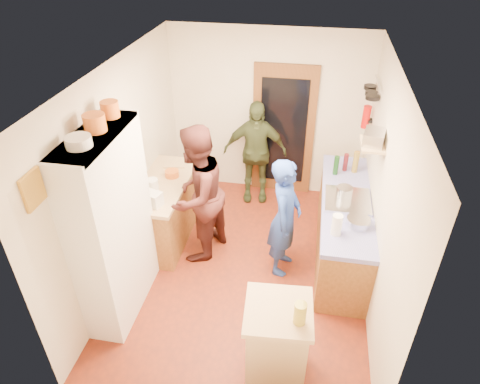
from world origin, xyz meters
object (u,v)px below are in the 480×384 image
(person_left, at_px, (201,194))
(person_back, at_px, (256,152))
(hutch_body, at_px, (113,228))
(right_counter_base, at_px, (342,229))
(island_base, at_px, (276,343))
(person_hob, at_px, (287,219))

(person_left, distance_m, person_back, 1.50)
(hutch_body, bearing_deg, person_back, 64.42)
(right_counter_base, xyz_separation_m, island_base, (-0.66, -1.92, 0.01))
(hutch_body, bearing_deg, person_hob, 26.29)
(island_base, xyz_separation_m, person_left, (-1.16, 1.67, 0.50))
(person_hob, bearing_deg, island_base, -170.84)
(hutch_body, xyz_separation_m, person_back, (1.17, 2.45, -0.28))
(island_base, height_order, person_back, person_back)
(hutch_body, distance_m, island_base, 2.06)
(hutch_body, distance_m, person_back, 2.73)
(hutch_body, height_order, island_base, hutch_body)
(person_hob, bearing_deg, person_back, 28.52)
(hutch_body, relative_size, island_base, 2.56)
(hutch_body, xyz_separation_m, person_hob, (1.79, 0.88, -0.31))
(island_base, relative_size, person_back, 0.52)
(right_counter_base, relative_size, person_left, 1.19)
(right_counter_base, bearing_deg, person_hob, -149.66)
(right_counter_base, xyz_separation_m, person_left, (-1.82, -0.26, 0.51))
(island_base, relative_size, person_left, 0.46)
(person_left, relative_size, person_back, 1.13)
(island_base, relative_size, person_hob, 0.54)
(person_left, bearing_deg, person_back, 178.80)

